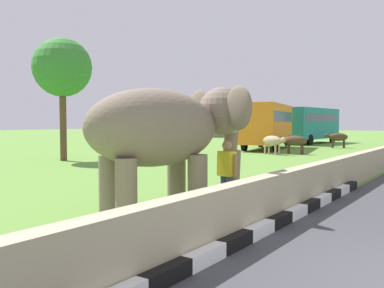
% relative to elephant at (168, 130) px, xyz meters
% --- Properties ---
extents(striped_curb, '(16.20, 0.20, 0.24)m').
position_rel_elephant_xyz_m(striped_curb, '(-1.79, -2.45, -1.80)').
color(striped_curb, white).
rests_on(striped_curb, ground_plane).
extents(barrier_parapet, '(28.00, 0.36, 1.00)m').
position_rel_elephant_xyz_m(barrier_parapet, '(0.56, -2.15, -1.42)').
color(barrier_parapet, tan).
rests_on(barrier_parapet, ground_plane).
extents(elephant, '(4.05, 3.14, 2.93)m').
position_rel_elephant_xyz_m(elephant, '(0.00, 0.00, 0.00)').
color(elephant, '#7C6C5C').
rests_on(elephant, ground_plane).
extents(person_handler, '(0.31, 0.62, 1.66)m').
position_rel_elephant_xyz_m(person_handler, '(1.19, -0.81, -0.99)').
color(person_handler, navy).
rests_on(person_handler, ground_plane).
extents(bus_orange, '(8.67, 4.27, 3.50)m').
position_rel_elephant_xyz_m(bus_orange, '(22.75, 8.06, 0.16)').
color(bus_orange, orange).
rests_on(bus_orange, ground_plane).
extents(bus_teal, '(9.55, 2.97, 3.50)m').
position_rel_elephant_xyz_m(bus_teal, '(33.28, 8.27, 0.17)').
color(bus_teal, teal).
rests_on(bus_teal, ground_plane).
extents(cow_near, '(0.75, 1.91, 1.23)m').
position_rel_elephant_xyz_m(cow_near, '(18.83, 4.34, -1.05)').
color(cow_near, '#473323').
rests_on(cow_near, ground_plane).
extents(cow_mid, '(1.05, 1.92, 1.23)m').
position_rel_elephant_xyz_m(cow_mid, '(17.80, 5.42, -1.05)').
color(cow_mid, tan).
rests_on(cow_mid, ground_plane).
extents(cow_far, '(1.23, 1.87, 1.23)m').
position_rel_elephant_xyz_m(cow_far, '(27.54, 4.00, -1.05)').
color(cow_far, '#473323').
rests_on(cow_far, ground_plane).
extents(tree_distant, '(3.16, 3.16, 6.63)m').
position_rel_elephant_xyz_m(tree_distant, '(7.16, 12.94, 3.09)').
color(tree_distant, brown).
rests_on(tree_distant, ground_plane).
extents(hill_east, '(30.72, 24.58, 10.35)m').
position_rel_elephant_xyz_m(hill_east, '(53.56, 32.11, -1.92)').
color(hill_east, '#7A675A').
rests_on(hill_east, ground_plane).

